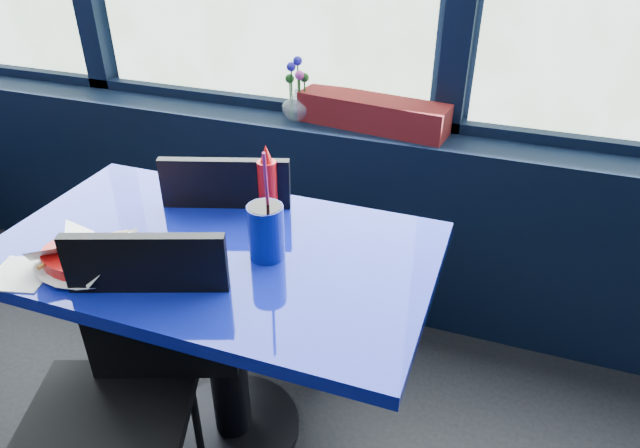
{
  "coord_description": "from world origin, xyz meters",
  "views": [
    {
      "loc": [
        1.01,
        0.87,
        1.61
      ],
      "look_at": [
        0.62,
        1.98,
        0.9
      ],
      "focal_mm": 32.0,
      "sensor_mm": 36.0,
      "label": 1
    }
  ],
  "objects": [
    {
      "name": "chair_near_back",
      "position": [
        0.27,
        2.32,
        0.52
      ],
      "size": [
        0.52,
        0.52,
        0.91
      ],
      "rotation": [
        0.0,
        0.0,
        3.46
      ],
      "color": "black",
      "rests_on": "ground"
    },
    {
      "name": "food_basket",
      "position": [
        0.04,
        1.81,
        0.78
      ],
      "size": [
        0.3,
        0.3,
        0.09
      ],
      "rotation": [
        0.0,
        0.0,
        0.32
      ],
      "color": "red",
      "rests_on": "near_table"
    },
    {
      "name": "flower_vase",
      "position": [
        0.21,
        2.86,
        0.87
      ],
      "size": [
        0.15,
        0.15,
        0.24
      ],
      "rotation": [
        0.0,
        0.0,
        -0.37
      ],
      "color": "silver",
      "rests_on": "window_sill"
    },
    {
      "name": "napkin",
      "position": [
        -0.1,
        1.72,
        0.75
      ],
      "size": [
        0.18,
        0.18,
        0.0
      ],
      "primitive_type": "cube",
      "rotation": [
        0.0,
        0.0,
        0.25
      ],
      "color": "white",
      "rests_on": "near_table"
    },
    {
      "name": "planter_box",
      "position": [
        0.51,
        2.87,
        0.86
      ],
      "size": [
        0.59,
        0.22,
        0.11
      ],
      "primitive_type": "cube",
      "rotation": [
        0.0,
        0.0,
        -0.13
      ],
      "color": "maroon",
      "rests_on": "window_sill"
    },
    {
      "name": "window_sill",
      "position": [
        0.0,
        2.87,
        0.4
      ],
      "size": [
        5.0,
        0.26,
        0.8
      ],
      "primitive_type": "cube",
      "color": "black",
      "rests_on": "ground"
    },
    {
      "name": "ketchup_bottle",
      "position": [
        0.36,
        2.24,
        0.84
      ],
      "size": [
        0.06,
        0.06,
        0.21
      ],
      "color": "red",
      "rests_on": "near_table"
    },
    {
      "name": "near_table",
      "position": [
        0.3,
        2.0,
        0.57
      ],
      "size": [
        1.2,
        0.7,
        0.75
      ],
      "color": "black",
      "rests_on": "ground"
    },
    {
      "name": "soda_cup",
      "position": [
        0.46,
        2.01,
        0.83
      ],
      "size": [
        0.1,
        0.1,
        0.32
      ],
      "rotation": [
        0.0,
        0.0,
        -0.13
      ],
      "color": "navy",
      "rests_on": "near_table"
    },
    {
      "name": "chair_near_front",
      "position": [
        0.21,
        1.67,
        0.52
      ],
      "size": [
        0.52,
        0.53,
        0.91
      ],
      "rotation": [
        0.0,
        0.0,
        0.35
      ],
      "color": "black",
      "rests_on": "ground"
    }
  ]
}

